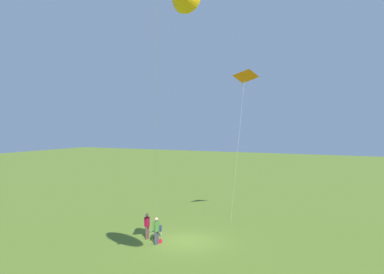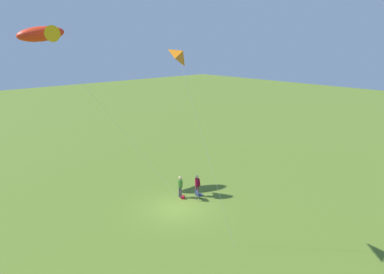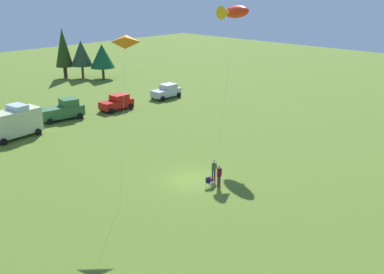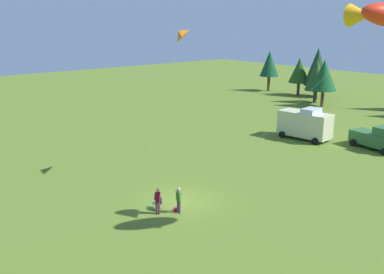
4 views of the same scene
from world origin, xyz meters
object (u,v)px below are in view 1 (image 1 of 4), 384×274
at_px(person_kite_flyer, 156,229).
at_px(folding_chair, 158,230).
at_px(person_spectator, 147,224).
at_px(kite_delta_orange, 243,75).
at_px(backpack_on_grass, 159,241).

relative_size(person_kite_flyer, folding_chair, 2.12).
relative_size(person_spectator, kite_delta_orange, 0.15).
distance_m(person_kite_flyer, folding_chair, 1.58).
xyz_separation_m(folding_chair, backpack_on_grass, (0.99, 0.69, -0.38)).
height_order(person_kite_flyer, person_spectator, same).
relative_size(person_kite_flyer, kite_delta_orange, 0.15).
bearing_deg(folding_chair, backpack_on_grass, 134.59).
bearing_deg(backpack_on_grass, folding_chair, -144.94).
bearing_deg(person_kite_flyer, kite_delta_orange, -117.30).
xyz_separation_m(folding_chair, person_spectator, (0.62, -0.46, 0.53)).
bearing_deg(kite_delta_orange, backpack_on_grass, -40.44).
distance_m(person_spectator, backpack_on_grass, 1.52).
bearing_deg(person_spectator, kite_delta_orange, -143.12).
height_order(person_kite_flyer, folding_chair, person_kite_flyer).
height_order(folding_chair, kite_delta_orange, kite_delta_orange).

